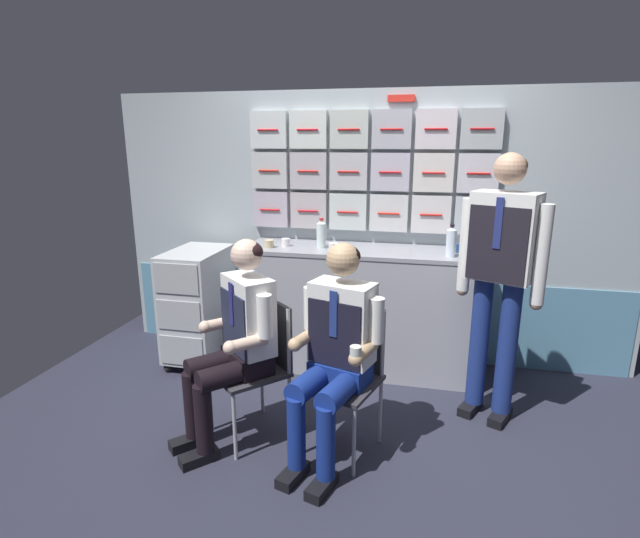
% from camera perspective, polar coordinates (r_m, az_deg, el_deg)
% --- Properties ---
extents(ground, '(4.80, 4.80, 0.04)m').
position_cam_1_polar(ground, '(3.12, 1.36, -20.19)').
color(ground, '#262736').
extents(galley_bulkhead, '(4.20, 0.14, 2.15)m').
position_cam_1_polar(galley_bulkhead, '(3.96, 5.46, 5.08)').
color(galley_bulkhead, '#A3AFB4').
rests_on(galley_bulkhead, ground).
extents(galley_counter, '(1.84, 0.53, 0.97)m').
position_cam_1_polar(galley_counter, '(3.84, 5.08, -4.71)').
color(galley_counter, '#9EA0A9').
rests_on(galley_counter, ground).
extents(service_trolley, '(0.40, 0.65, 0.93)m').
position_cam_1_polar(service_trolley, '(4.07, -14.08, -3.84)').
color(service_trolley, black).
rests_on(service_trolley, ground).
extents(folding_chair_left, '(0.57, 0.57, 0.84)m').
position_cam_1_polar(folding_chair_left, '(3.01, -6.82, -9.84)').
color(folding_chair_left, '#A8AAAF').
rests_on(folding_chair_left, ground).
extents(crew_member_left, '(0.62, 0.64, 1.23)m').
position_cam_1_polar(crew_member_left, '(2.89, -9.80, -7.67)').
color(crew_member_left, black).
rests_on(crew_member_left, ground).
extents(folding_chair_center, '(0.50, 0.50, 0.84)m').
position_cam_1_polar(folding_chair_center, '(2.89, 3.28, -10.87)').
color(folding_chair_center, '#A8AAAF').
rests_on(folding_chair_center, ground).
extents(crew_member_center, '(0.51, 0.66, 1.24)m').
position_cam_1_polar(crew_member_center, '(2.69, 1.78, -9.02)').
color(crew_member_center, black).
rests_on(crew_member_center, ground).
extents(crew_member_standing, '(0.50, 0.38, 1.70)m').
position_cam_1_polar(crew_member_standing, '(3.19, 20.40, 0.31)').
color(crew_member_standing, black).
rests_on(crew_member_standing, ground).
extents(sparkling_bottle_green, '(0.07, 0.07, 0.23)m').
position_cam_1_polar(sparkling_bottle_green, '(3.71, 0.16, 4.13)').
color(sparkling_bottle_green, silver).
rests_on(sparkling_bottle_green, galley_counter).
extents(water_bottle_clear, '(0.07, 0.07, 0.23)m').
position_cam_1_polar(water_bottle_clear, '(3.54, 15.12, 3.12)').
color(water_bottle_clear, silver).
rests_on(water_bottle_clear, galley_counter).
extents(coffee_cup_spare, '(0.07, 0.07, 0.07)m').
position_cam_1_polar(coffee_cup_spare, '(3.72, 15.88, 2.45)').
color(coffee_cup_spare, navy).
rests_on(coffee_cup_spare, galley_counter).
extents(espresso_cup_small, '(0.06, 0.06, 0.06)m').
position_cam_1_polar(espresso_cup_small, '(3.79, -4.05, 3.18)').
color(espresso_cup_small, white).
rests_on(espresso_cup_small, galley_counter).
extents(coffee_cup_white, '(0.07, 0.07, 0.06)m').
position_cam_1_polar(coffee_cup_white, '(3.75, -6.00, 2.99)').
color(coffee_cup_white, '#C5B189').
rests_on(coffee_cup_white, galley_counter).
extents(paper_cup_blue, '(0.07, 0.07, 0.06)m').
position_cam_1_polar(paper_cup_blue, '(3.64, 1.59, 2.68)').
color(paper_cup_blue, silver).
rests_on(paper_cup_blue, galley_counter).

